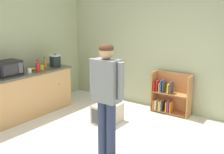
# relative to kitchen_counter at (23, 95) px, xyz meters

# --- Properties ---
(ground_plane) EXTENTS (12.00, 12.00, 0.00)m
(ground_plane) POSITION_rel_kitchen_counter_xyz_m (2.20, -0.23, -0.45)
(ground_plane) COLOR silver
(ground_plane) RESTS_ON ground
(back_wall) EXTENTS (5.20, 0.06, 2.70)m
(back_wall) POSITION_rel_kitchen_counter_xyz_m (2.20, 2.10, 0.90)
(back_wall) COLOR #A3AC86
(back_wall) RESTS_ON ground
(left_side_wall) EXTENTS (0.06, 2.99, 2.70)m
(left_side_wall) POSITION_rel_kitchen_counter_xyz_m (-0.43, 0.58, 0.90)
(left_side_wall) COLOR #A1AD84
(left_side_wall) RESTS_ON ground
(kitchen_counter) EXTENTS (0.65, 2.15, 0.90)m
(kitchen_counter) POSITION_rel_kitchen_counter_xyz_m (0.00, 0.00, 0.00)
(kitchen_counter) COLOR tan
(kitchen_counter) RESTS_ON ground
(bookshelf) EXTENTS (0.80, 0.28, 0.85)m
(bookshelf) POSITION_rel_kitchen_counter_xyz_m (2.30, 1.91, -0.09)
(bookshelf) COLOR #B67840
(bookshelf) RESTS_ON ground
(standing_person) EXTENTS (0.57, 0.22, 1.66)m
(standing_person) POSITION_rel_kitchen_counter_xyz_m (2.32, -0.28, 0.54)
(standing_person) COLOR #2C3653
(standing_person) RESTS_ON ground
(pet_carrier) EXTENTS (0.42, 0.55, 0.36)m
(pet_carrier) POSITION_rel_kitchen_counter_xyz_m (1.56, 0.74, -0.27)
(pet_carrier) COLOR beige
(pet_carrier) RESTS_ON ground
(microwave) EXTENTS (0.37, 0.48, 0.28)m
(microwave) POSITION_rel_kitchen_counter_xyz_m (-0.01, -0.28, 0.59)
(microwave) COLOR black
(microwave) RESTS_ON kitchen_counter
(crock_pot) EXTENTS (0.25, 0.25, 0.28)m
(crock_pot) POSITION_rel_kitchen_counter_xyz_m (0.08, 0.83, 0.58)
(crock_pot) COLOR black
(crock_pot) RESTS_ON kitchen_counter
(banana_bunch) EXTENTS (0.12, 0.16, 0.04)m
(banana_bunch) POSITION_rel_kitchen_counter_xyz_m (-0.01, 0.30, 0.48)
(banana_bunch) COLOR yellow
(banana_bunch) RESTS_ON kitchen_counter
(amber_bottle) EXTENTS (0.07, 0.07, 0.25)m
(amber_bottle) POSITION_rel_kitchen_counter_xyz_m (0.07, 0.55, 0.55)
(amber_bottle) COLOR #9E661E
(amber_bottle) RESTS_ON kitchen_counter
(ketchup_bottle) EXTENTS (0.07, 0.07, 0.25)m
(ketchup_bottle) POSITION_rel_kitchen_counter_xyz_m (0.20, 0.25, 0.55)
(ketchup_bottle) COLOR red
(ketchup_bottle) RESTS_ON kitchen_counter
(yellow_cup) EXTENTS (0.08, 0.08, 0.09)m
(yellow_cup) POSITION_rel_kitchen_counter_xyz_m (0.11, 0.43, 0.50)
(yellow_cup) COLOR yellow
(yellow_cup) RESTS_ON kitchen_counter
(white_cup) EXTENTS (0.08, 0.08, 0.09)m
(white_cup) POSITION_rel_kitchen_counter_xyz_m (0.15, 0.09, 0.50)
(white_cup) COLOR white
(white_cup) RESTS_ON kitchen_counter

